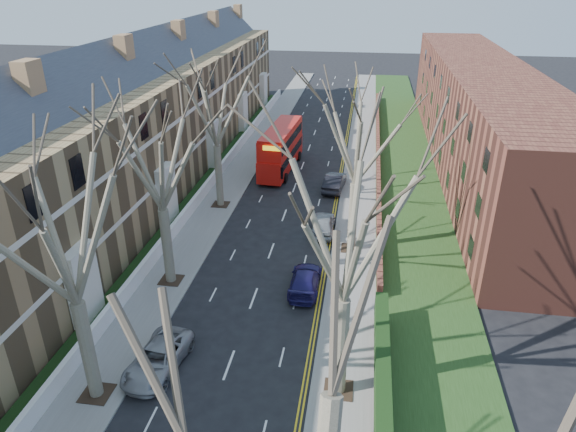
% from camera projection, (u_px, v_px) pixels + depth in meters
% --- Properties ---
extents(pavement_left, '(3.00, 102.00, 0.12)m').
position_uv_depth(pavement_left, '(246.00, 162.00, 53.92)').
color(pavement_left, slate).
rests_on(pavement_left, ground).
extents(pavement_right, '(3.00, 102.00, 0.12)m').
position_uv_depth(pavement_right, '(361.00, 168.00, 52.28)').
color(pavement_right, slate).
rests_on(pavement_right, ground).
extents(terrace_left, '(9.70, 78.00, 13.60)m').
position_uv_depth(terrace_left, '(139.00, 130.00, 45.47)').
color(terrace_left, olive).
rests_on(terrace_left, ground).
extents(flats_right, '(13.97, 54.00, 10.00)m').
position_uv_depth(flats_right, '(478.00, 115.00, 52.13)').
color(flats_right, brown).
rests_on(flats_right, ground).
extents(front_wall_left, '(0.30, 78.00, 1.00)m').
position_uv_depth(front_wall_left, '(208.00, 185.00, 46.79)').
color(front_wall_left, white).
rests_on(front_wall_left, ground).
extents(grass_verge_right, '(6.00, 102.00, 0.06)m').
position_uv_depth(grass_verge_right, '(406.00, 170.00, 51.63)').
color(grass_verge_right, '#1F3B15').
rests_on(grass_verge_right, ground).
extents(tree_left_mid, '(10.50, 10.50, 14.71)m').
position_uv_depth(tree_left_mid, '(59.00, 216.00, 20.39)').
color(tree_left_mid, brown).
rests_on(tree_left_mid, ground).
extents(tree_left_far, '(10.15, 10.15, 14.22)m').
position_uv_depth(tree_left_far, '(155.00, 146.00, 29.42)').
color(tree_left_far, brown).
rests_on(tree_left_far, ground).
extents(tree_left_dist, '(10.50, 10.50, 14.71)m').
position_uv_depth(tree_left_dist, '(214.00, 95.00, 39.96)').
color(tree_left_dist, brown).
rests_on(tree_left_dist, ground).
extents(tree_right_mid, '(10.50, 10.50, 14.71)m').
position_uv_depth(tree_right_mid, '(348.00, 213.00, 20.61)').
color(tree_right_mid, brown).
rests_on(tree_right_mid, ground).
extents(tree_right_far, '(10.15, 10.15, 14.22)m').
position_uv_depth(tree_right_far, '(358.00, 126.00, 33.20)').
color(tree_right_far, brown).
rests_on(tree_right_far, ground).
extents(double_decker_bus, '(3.13, 10.37, 4.31)m').
position_uv_depth(double_decker_bus, '(281.00, 150.00, 51.09)').
color(double_decker_bus, red).
rests_on(double_decker_bus, ground).
extents(car_left_far, '(2.68, 4.94, 1.32)m').
position_uv_depth(car_left_far, '(158.00, 358.00, 25.92)').
color(car_left_far, gray).
rests_on(car_left_far, ground).
extents(car_right_near, '(1.86, 4.55, 1.32)m').
position_uv_depth(car_right_near, '(305.00, 280.00, 32.40)').
color(car_right_near, '#1C1751').
rests_on(car_right_near, ground).
extents(car_right_mid, '(1.80, 4.32, 1.46)m').
position_uv_depth(car_right_mid, '(323.00, 224.00, 39.44)').
color(car_right_mid, '#909598').
rests_on(car_right_mid, ground).
extents(car_right_far, '(2.06, 4.74, 1.52)m').
position_uv_depth(car_right_far, '(335.00, 182.00, 47.08)').
color(car_right_far, black).
rests_on(car_right_far, ground).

